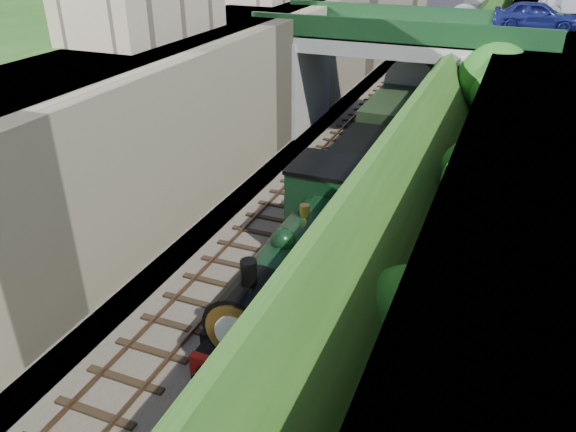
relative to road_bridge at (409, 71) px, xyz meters
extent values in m
plane|color=#1E4714|center=(-0.94, -24.00, -4.08)|extent=(160.00, 160.00, 0.00)
cube|color=#473F38|center=(-0.94, -4.00, -3.98)|extent=(10.00, 90.00, 0.20)
cube|color=#756B56|center=(-6.44, -4.00, -0.58)|extent=(1.00, 90.00, 7.00)
cube|color=#262628|center=(-9.94, -4.00, -0.58)|extent=(6.00, 90.00, 7.00)
cube|color=#262628|center=(8.56, -4.00, -0.95)|extent=(8.00, 90.00, 6.25)
cube|color=#1E4714|center=(4.06, -4.00, -1.38)|extent=(4.02, 90.00, 6.36)
sphere|color=#194C14|center=(4.31, -21.27, -0.76)|extent=(2.26, 2.26, 2.26)
sphere|color=#194C14|center=(5.28, -19.11, 0.81)|extent=(1.25, 1.25, 1.25)
sphere|color=#194C14|center=(5.09, -15.77, 0.50)|extent=(1.91, 1.91, 1.91)
sphere|color=#194C14|center=(4.87, -13.75, 0.15)|extent=(1.99, 1.99, 1.99)
sphere|color=#194C14|center=(3.17, -9.03, -2.62)|extent=(1.55, 1.55, 1.55)
sphere|color=#194C14|center=(2.74, -6.58, -3.32)|extent=(1.47, 1.47, 1.47)
sphere|color=#194C14|center=(5.01, -4.53, 0.37)|extent=(2.40, 2.40, 2.40)
sphere|color=#194C14|center=(3.63, -0.72, -1.86)|extent=(2.04, 2.04, 2.04)
sphere|color=#194C14|center=(5.15, 1.36, 0.60)|extent=(1.50, 1.50, 1.50)
sphere|color=#194C14|center=(2.97, 4.85, -2.93)|extent=(1.33, 1.33, 1.33)
sphere|color=#194C14|center=(4.85, 8.47, 0.11)|extent=(2.17, 2.17, 2.17)
sphere|color=#194C14|center=(3.39, 10.00, -2.26)|extent=(1.89, 1.89, 1.89)
sphere|color=#194C14|center=(4.63, 13.75, -0.24)|extent=(1.63, 1.63, 1.63)
sphere|color=#194C14|center=(4.07, 17.29, -1.15)|extent=(2.35, 2.35, 2.35)
sphere|color=#194C14|center=(4.30, 19.86, -0.79)|extent=(1.91, 1.91, 1.91)
cube|color=black|center=(-2.94, -4.00, -3.84)|extent=(2.50, 90.00, 0.07)
cube|color=brown|center=(-3.66, -4.00, -3.75)|extent=(0.08, 90.00, 0.14)
cube|color=brown|center=(-2.23, -4.00, -3.75)|extent=(0.08, 90.00, 0.14)
cube|color=black|center=(0.26, -4.00, -3.84)|extent=(2.50, 90.00, 0.07)
cube|color=brown|center=(-0.46, -4.00, -3.75)|extent=(0.08, 90.00, 0.14)
cube|color=brown|center=(0.97, -4.00, -3.75)|extent=(0.08, 90.00, 0.14)
cube|color=gray|center=(-0.44, 0.00, 1.62)|extent=(16.00, 6.00, 0.90)
cube|color=#163E1D|center=(-0.44, -2.85, 2.57)|extent=(16.00, 0.30, 1.20)
cube|color=#163E1D|center=(-0.44, 2.85, 2.57)|extent=(16.00, 0.30, 1.20)
cube|color=gray|center=(-6.44, 0.00, -1.23)|extent=(1.40, 6.40, 5.70)
cube|color=gray|center=(4.26, 0.00, -1.23)|extent=(2.40, 6.40, 5.70)
cylinder|color=black|center=(4.86, -3.32, -1.88)|extent=(0.30, 0.30, 4.40)
sphere|color=#194C14|center=(4.86, -3.32, 0.72)|extent=(3.60, 3.60, 3.60)
sphere|color=#194C14|center=(5.36, -2.52, 0.12)|extent=(2.40, 2.40, 2.40)
imported|color=navy|center=(6.22, 3.25, 2.96)|extent=(4.63, 1.90, 1.57)
imported|color=silver|center=(8.33, 10.12, 2.85)|extent=(4.35, 2.56, 1.36)
cube|color=black|center=(0.26, -18.56, -3.58)|extent=(2.40, 8.40, 0.60)
cube|color=black|center=(0.26, -17.56, -3.03)|extent=(2.70, 10.00, 0.35)
cube|color=maroon|center=(0.26, -22.66, -3.13)|extent=(2.70, 0.25, 0.70)
cylinder|color=black|center=(0.26, -18.36, -1.73)|extent=(1.90, 5.60, 1.90)
cylinder|color=black|center=(0.26, -21.66, -1.73)|extent=(1.96, 1.80, 1.96)
cylinder|color=white|center=(0.26, -22.64, -1.73)|extent=(1.10, 0.05, 1.10)
cylinder|color=black|center=(0.26, -21.66, -0.53)|extent=(0.44, 0.44, 0.90)
sphere|color=black|center=(0.26, -19.36, -0.73)|extent=(0.76, 0.76, 0.76)
cylinder|color=#A57F33|center=(0.26, -17.56, -0.63)|extent=(0.32, 0.32, 0.50)
cube|color=black|center=(0.26, -14.76, -1.58)|extent=(2.75, 2.40, 2.80)
cube|color=black|center=(0.26, -14.76, -0.13)|extent=(2.85, 2.50, 0.15)
cube|color=black|center=(-0.99, -21.16, -3.23)|extent=(0.60, 1.40, 0.90)
cube|color=black|center=(1.51, -21.16, -3.23)|extent=(0.60, 1.40, 0.90)
cube|color=black|center=(0.26, -10.36, -3.63)|extent=(2.30, 6.00, 0.50)
cube|color=black|center=(0.26, -10.36, -3.38)|extent=(2.60, 6.00, 0.50)
cube|color=black|center=(0.26, -10.36, -2.18)|extent=(2.70, 6.00, 2.40)
cube|color=black|center=(0.26, -10.36, -0.93)|extent=(2.50, 5.60, 0.20)
cube|color=black|center=(0.26, 2.24, -3.68)|extent=(2.30, 17.00, 0.40)
cube|color=black|center=(0.26, 2.24, -3.43)|extent=(2.50, 17.00, 0.50)
cube|color=black|center=(0.26, 2.24, -1.93)|extent=(2.80, 18.00, 2.70)
cube|color=slate|center=(0.26, 2.24, -0.43)|extent=(2.90, 18.00, 0.50)
cube|color=black|center=(0.26, 21.04, -3.68)|extent=(2.30, 17.00, 0.40)
cube|color=black|center=(0.26, 21.04, -3.43)|extent=(2.50, 17.00, 0.50)
cube|color=black|center=(0.26, 21.04, -1.93)|extent=(2.80, 18.00, 2.70)
cube|color=slate|center=(0.26, 21.04, -0.43)|extent=(2.90, 18.00, 0.50)
cube|color=black|center=(0.26, 39.84, -3.68)|extent=(2.30, 17.00, 0.40)
cube|color=black|center=(0.26, 39.84, -3.43)|extent=(2.50, 17.00, 0.50)
cube|color=black|center=(0.26, 39.84, -1.93)|extent=(2.80, 18.00, 2.70)
cube|color=slate|center=(0.26, 39.84, -0.43)|extent=(2.90, 18.00, 0.50)
camera|label=1|loc=(5.78, -32.52, 7.61)|focal=35.00mm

